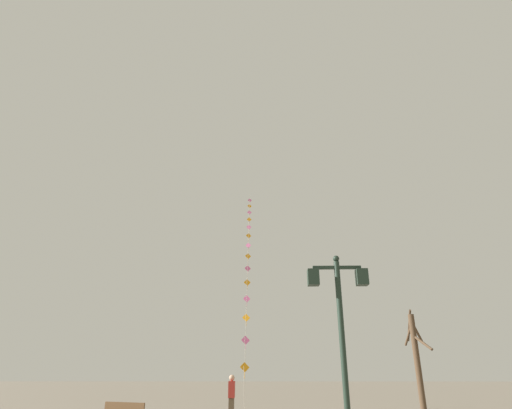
% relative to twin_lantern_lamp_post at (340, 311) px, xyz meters
% --- Properties ---
extents(twin_lantern_lamp_post, '(1.49, 0.28, 4.55)m').
position_rel_twin_lantern_lamp_post_xyz_m(twin_lantern_lamp_post, '(0.00, 0.00, 0.00)').
color(twin_lantern_lamp_post, '#1E2D23').
rests_on(twin_lantern_lamp_post, ground_plane).
extents(kite_train, '(1.07, 23.28, 19.75)m').
position_rel_twin_lantern_lamp_post_xyz_m(kite_train, '(-3.11, 20.72, 7.02)').
color(kite_train, brown).
rests_on(kite_train, ground_plane).
extents(kite_flyer, '(0.24, 0.60, 1.71)m').
position_rel_twin_lantern_lamp_post_xyz_m(kite_flyer, '(-3.15, 7.32, -2.26)').
color(kite_flyer, brown).
rests_on(kite_flyer, ground_plane).
extents(bare_tree, '(0.99, 2.16, 3.99)m').
position_rel_twin_lantern_lamp_post_xyz_m(bare_tree, '(3.66, 5.76, -1.04)').
color(bare_tree, '#4C3826').
rests_on(bare_tree, ground_plane).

